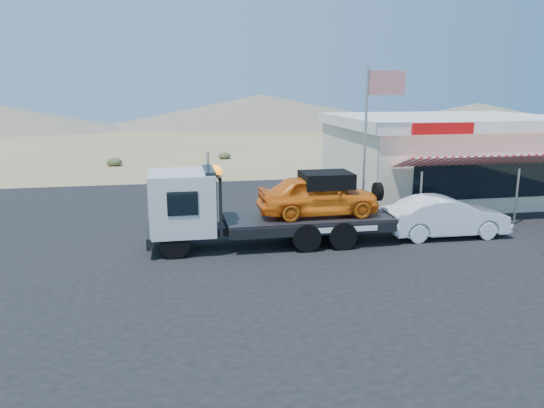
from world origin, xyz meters
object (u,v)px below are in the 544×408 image
(jerky_store, at_px, (445,156))
(tow_truck, at_px, (264,203))
(white_sedan, at_px, (446,217))
(flagpole, at_px, (372,128))

(jerky_store, bearing_deg, tow_truck, -147.20)
(tow_truck, bearing_deg, white_sedan, -2.02)
(white_sedan, distance_m, jerky_store, 7.68)
(flagpole, bearing_deg, tow_truck, -155.92)
(tow_truck, height_order, flagpole, flagpole)
(tow_truck, distance_m, flagpole, 5.43)
(white_sedan, xyz_separation_m, jerky_store, (3.51, 6.71, 1.25))
(jerky_store, xyz_separation_m, flagpole, (-5.57, -4.47, 1.77))
(white_sedan, relative_size, jerky_store, 0.42)
(white_sedan, distance_m, flagpole, 4.29)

